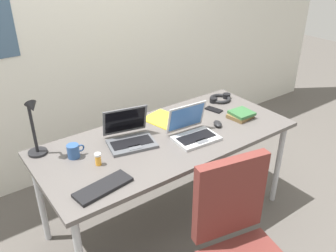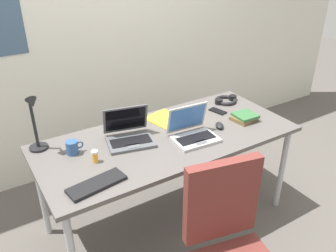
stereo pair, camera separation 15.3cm
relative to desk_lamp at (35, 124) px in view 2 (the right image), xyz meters
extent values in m
plane|color=#56514C|center=(0.80, -0.28, -0.94)|extent=(12.00, 12.00, 0.00)
cube|color=silver|center=(0.80, 0.82, 0.36)|extent=(6.00, 0.12, 2.60)
cube|color=#595451|center=(0.80, -0.28, -0.21)|extent=(1.80, 0.80, 0.03)
cylinder|color=#B2B5BA|center=(1.64, -0.62, -0.58)|extent=(0.04, 0.04, 0.71)
cylinder|color=#B2B5BA|center=(-0.04, 0.06, -0.58)|extent=(0.04, 0.04, 0.71)
cylinder|color=#B2B5BA|center=(1.64, 0.06, -0.58)|extent=(0.04, 0.04, 0.71)
cylinder|color=black|center=(0.00, 0.03, -0.19)|extent=(0.12, 0.12, 0.02)
cylinder|color=black|center=(0.00, 0.03, -0.01)|extent=(0.02, 0.02, 0.34)
cylinder|color=black|center=(0.00, -0.01, 0.16)|extent=(0.01, 0.08, 0.01)
cone|color=black|center=(0.00, -0.05, 0.16)|extent=(0.07, 0.09, 0.09)
cube|color=#B7BABC|center=(0.93, -0.43, -0.19)|extent=(0.31, 0.22, 0.02)
cube|color=black|center=(0.93, -0.43, -0.18)|extent=(0.27, 0.13, 0.00)
cube|color=#595B60|center=(0.92, -0.49, -0.18)|extent=(0.09, 0.05, 0.00)
cube|color=#B7BABC|center=(0.94, -0.30, -0.08)|extent=(0.30, 0.07, 0.20)
cube|color=#3F72BF|center=(0.94, -0.31, -0.08)|extent=(0.27, 0.06, 0.17)
cube|color=#515459|center=(0.54, -0.23, -0.19)|extent=(0.34, 0.27, 0.02)
cube|color=black|center=(0.54, -0.23, -0.18)|extent=(0.29, 0.17, 0.00)
cube|color=#595B60|center=(0.52, -0.30, -0.18)|extent=(0.09, 0.06, 0.00)
cube|color=#515459|center=(0.57, -0.10, -0.08)|extent=(0.31, 0.13, 0.20)
cube|color=black|center=(0.57, -0.11, -0.08)|extent=(0.28, 0.11, 0.17)
cube|color=black|center=(0.17, -0.54, -0.19)|extent=(0.34, 0.17, 0.02)
ellipsoid|color=black|center=(1.18, -0.36, -0.18)|extent=(0.09, 0.11, 0.03)
cube|color=black|center=(1.34, -0.15, -0.19)|extent=(0.10, 0.15, 0.01)
torus|color=black|center=(1.52, -0.04, -0.18)|extent=(0.18, 0.18, 0.03)
cylinder|color=black|center=(1.44, -0.04, -0.18)|extent=(0.06, 0.06, 0.04)
cylinder|color=black|center=(1.59, -0.04, -0.18)|extent=(0.06, 0.06, 0.04)
cylinder|color=gold|center=(0.26, -0.31, -0.16)|extent=(0.04, 0.04, 0.06)
cylinder|color=white|center=(0.26, -0.31, -0.13)|extent=(0.04, 0.04, 0.01)
cube|color=brown|center=(1.41, -0.37, -0.18)|extent=(0.18, 0.17, 0.03)
cube|color=#336638|center=(1.42, -0.37, -0.16)|extent=(0.16, 0.16, 0.02)
cube|color=gold|center=(0.93, -0.07, -0.19)|extent=(0.30, 0.36, 0.01)
cylinder|color=#2D518C|center=(0.17, -0.14, -0.15)|extent=(0.08, 0.08, 0.09)
torus|color=#2D518C|center=(0.22, -0.14, -0.15)|extent=(0.05, 0.01, 0.05)
cube|color=brown|center=(0.69, -0.99, -0.21)|extent=(0.42, 0.15, 0.48)
camera|label=1|loc=(-0.45, -2.00, 1.02)|focal=37.91mm
camera|label=2|loc=(-0.33, -2.08, 1.02)|focal=37.91mm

